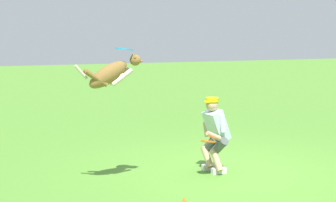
% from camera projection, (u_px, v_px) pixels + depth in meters
% --- Properties ---
extents(ground_plane, '(60.00, 60.00, 0.00)m').
position_uv_depth(ground_plane, '(236.00, 173.00, 8.58)').
color(ground_plane, '#50882F').
extents(person, '(0.56, 0.66, 1.29)m').
position_uv_depth(person, '(215.00, 132.00, 8.57)').
color(person, silver).
rests_on(person, ground_plane).
extents(dog, '(1.08, 0.28, 0.60)m').
position_uv_depth(dog, '(111.00, 73.00, 7.53)').
color(dog, olive).
extents(frisbee_flying, '(0.36, 0.36, 0.06)m').
position_uv_depth(frisbee_flying, '(124.00, 49.00, 7.56)').
color(frisbee_flying, '#2B98E1').
extents(frisbee_held, '(0.31, 0.31, 0.12)m').
position_uv_depth(frisbee_held, '(208.00, 142.00, 8.22)').
color(frisbee_held, '#F15D12').
rests_on(frisbee_held, person).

